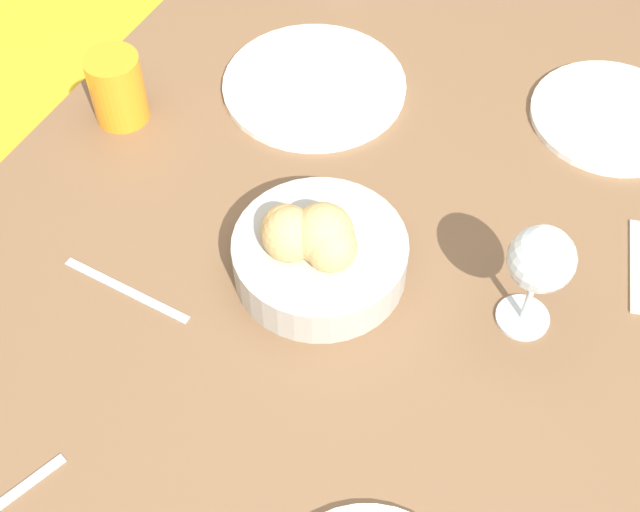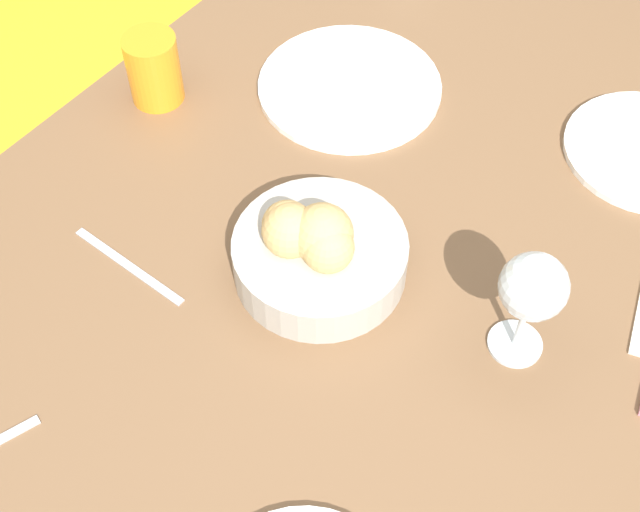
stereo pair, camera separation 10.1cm
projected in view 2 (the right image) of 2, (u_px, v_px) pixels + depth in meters
ground_plane at (359, 481)px, 1.70m from camera, size 10.00×10.00×0.00m
dining_table at (376, 286)px, 1.19m from camera, size 1.44×1.02×0.73m
bread_basket at (316, 250)px, 1.07m from camera, size 0.21×0.21×0.11m
plate_far_center at (350, 86)px, 1.30m from camera, size 0.27×0.27×0.01m
juice_glass at (154, 69)px, 1.25m from camera, size 0.08×0.08×0.10m
wine_glass at (533, 290)px, 0.95m from camera, size 0.08×0.08×0.16m
fork_silver at (129, 266)px, 1.10m from camera, size 0.02×0.18×0.00m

